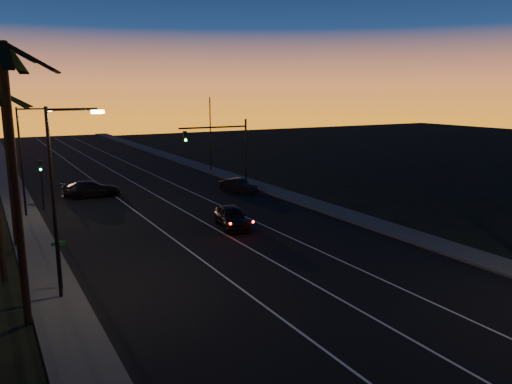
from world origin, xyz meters
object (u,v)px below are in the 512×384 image
cross_car (91,189)px  right_car (238,186)px  lead_car (232,217)px  signal_mast (224,143)px

cross_car → right_car: bearing=-19.9°
lead_car → cross_car: 17.20m
signal_mast → right_car: signal_mast is taller
signal_mast → right_car: (0.83, -1.31, -4.11)m
lead_car → cross_car: size_ratio=1.01×
signal_mast → right_car: bearing=-57.5°
signal_mast → cross_car: signal_mast is taller
signal_mast → cross_car: bearing=164.4°
lead_car → cross_car: lead_car is taller
right_car → cross_car: cross_car is taller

